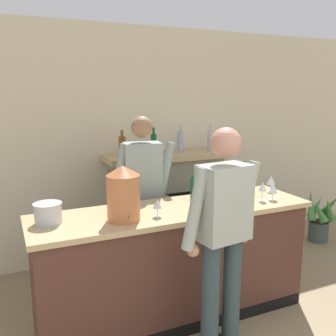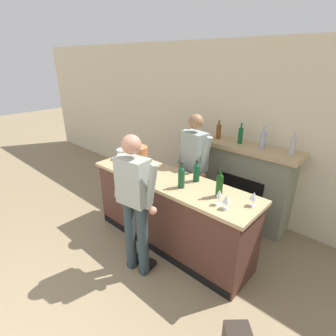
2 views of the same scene
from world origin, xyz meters
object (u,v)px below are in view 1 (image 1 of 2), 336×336
object	(u,v)px
ice_bucket_steel	(48,213)
person_bartender	(143,196)
wine_bottle_rose_blush	(207,191)
wine_glass_mid_counter	(271,181)
wine_glass_by_dispenser	(262,188)
copper_dispenser	(123,193)
fireplace_stone	(167,203)
wine_bottle_burgundy_dark	(195,186)
wine_bottle_chardonnay_pale	(244,182)
person_customer	(222,238)
potted_plant_corner	(320,217)
wine_glass_back_row	(157,204)
wine_glass_near_bucket	(273,189)

from	to	relation	value
ice_bucket_steel	person_bartender	bearing A→B (deg)	29.16
wine_bottle_rose_blush	wine_glass_mid_counter	bearing A→B (deg)	12.26
wine_glass_mid_counter	wine_glass_by_dispenser	world-z (taller)	wine_glass_by_dispenser
wine_glass_mid_counter	wine_glass_by_dispenser	bearing A→B (deg)	-141.59
copper_dispenser	wine_glass_by_dispenser	distance (m)	1.31
fireplace_stone	wine_glass_by_dispenser	size ratio (longest dim) A/B	8.90
person_bartender	wine_glass_mid_counter	world-z (taller)	person_bartender
fireplace_stone	wine_glass_by_dispenser	distance (m)	1.50
wine_bottle_burgundy_dark	wine_glass_mid_counter	world-z (taller)	wine_bottle_burgundy_dark
fireplace_stone	wine_glass_by_dispenser	world-z (taller)	fireplace_stone
fireplace_stone	wine_bottle_chardonnay_pale	world-z (taller)	fireplace_stone
person_customer	wine_bottle_rose_blush	bearing A→B (deg)	70.77
potted_plant_corner	wine_bottle_rose_blush	bearing A→B (deg)	-159.44
wine_glass_mid_counter	wine_glass_by_dispenser	size ratio (longest dim) A/B	0.90
wine_bottle_chardonnay_pale	wine_glass_back_row	distance (m)	0.96
fireplace_stone	person_customer	size ratio (longest dim) A/B	0.91
potted_plant_corner	ice_bucket_steel	size ratio (longest dim) A/B	3.32
wine_glass_near_bucket	wine_bottle_rose_blush	bearing A→B (deg)	174.59
ice_bucket_steel	wine_glass_mid_counter	world-z (taller)	wine_glass_mid_counter
person_customer	copper_dispenser	bearing A→B (deg)	134.44
person_bartender	copper_dispenser	bearing A→B (deg)	-120.84
wine_glass_near_bucket	wine_glass_mid_counter	world-z (taller)	same
person_bartender	ice_bucket_steel	bearing A→B (deg)	-150.84
ice_bucket_steel	wine_glass_near_bucket	distance (m)	1.97
person_customer	wine_bottle_rose_blush	size ratio (longest dim) A/B	5.52
ice_bucket_steel	potted_plant_corner	bearing A→B (deg)	11.15
wine_glass_back_row	wine_glass_by_dispenser	xyz separation A→B (m)	(1.04, 0.01, 0.02)
wine_bottle_burgundy_dark	wine_glass_back_row	world-z (taller)	wine_bottle_burgundy_dark
person_bartender	wine_glass_by_dispenser	distance (m)	1.16
wine_bottle_burgundy_dark	wine_glass_by_dispenser	xyz separation A→B (m)	(0.53, -0.31, -0.00)
person_customer	wine_bottle_rose_blush	distance (m)	0.64
potted_plant_corner	person_bartender	size ratio (longest dim) A/B	0.41
wine_bottle_rose_blush	wine_glass_by_dispenser	bearing A→B (deg)	-4.29
wine_glass_by_dispenser	ice_bucket_steel	bearing A→B (deg)	174.09
wine_bottle_chardonnay_pale	person_bartender	bearing A→B (deg)	143.90
wine_bottle_burgundy_dark	wine_glass_near_bucket	size ratio (longest dim) A/B	1.73
person_customer	wine_glass_back_row	distance (m)	0.61
fireplace_stone	copper_dispenser	world-z (taller)	fireplace_stone
potted_plant_corner	wine_glass_near_bucket	size ratio (longest dim) A/B	4.43
wine_glass_back_row	wine_glass_near_bucket	distance (m)	1.14
fireplace_stone	person_bartender	bearing A→B (deg)	-130.40
fireplace_stone	wine_glass_mid_counter	distance (m)	1.39
wine_glass_mid_counter	wine_glass_by_dispenser	xyz separation A→B (m)	(-0.28, -0.23, 0.01)
wine_bottle_burgundy_dark	copper_dispenser	bearing A→B (deg)	-159.89
ice_bucket_steel	copper_dispenser	bearing A→B (deg)	-17.17
copper_dispenser	wine_bottle_rose_blush	world-z (taller)	copper_dispenser
copper_dispenser	wine_bottle_burgundy_dark	size ratio (longest dim) A/B	1.55
ice_bucket_steel	wine_bottle_rose_blush	world-z (taller)	wine_bottle_rose_blush
person_bartender	wine_bottle_chardonnay_pale	xyz separation A→B (m)	(0.79, -0.57, 0.19)
wine_glass_back_row	fireplace_stone	bearing A→B (deg)	63.15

